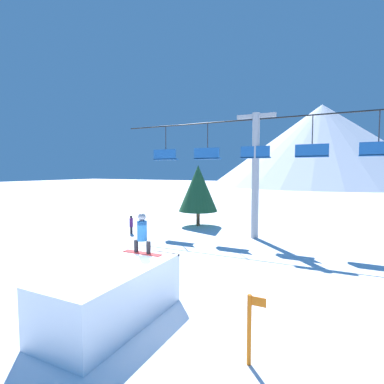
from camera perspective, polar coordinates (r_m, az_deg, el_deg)
ground_plane at (r=9.65m, az=-9.45°, el=-22.12°), size 220.00×220.00×0.00m
mountain_ridge at (r=98.19m, az=23.38°, el=8.22°), size 64.90×64.90×23.79m
snow_ramp at (r=9.16m, az=-14.91°, el=-18.38°), size 2.04×4.15×1.54m
snowboarder at (r=9.97m, az=-9.49°, el=-7.73°), size 1.39×0.32×1.34m
chairlift at (r=19.06m, az=11.99°, el=5.32°), size 19.10×0.46×7.81m
pine_tree_near at (r=22.98m, az=1.17°, el=0.72°), size 2.99×2.99×4.68m
trail_marker at (r=7.26m, az=10.96°, el=-24.01°), size 0.41×0.10×1.58m
distant_skier at (r=20.74m, az=-11.50°, el=-5.95°), size 0.24×0.24×1.23m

